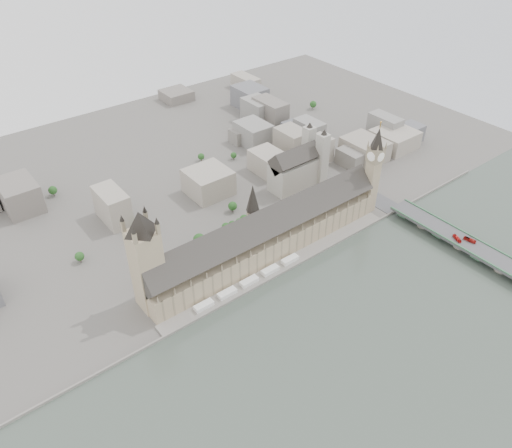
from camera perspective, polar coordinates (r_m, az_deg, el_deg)
ground at (r=489.46m, az=2.46°, el=-4.48°), size 900.00×900.00×0.00m
river_thames at (r=418.66m, az=17.73°, el=-16.07°), size 600.00×600.00×0.00m
embankment_wall at (r=480.11m, az=3.61°, el=-5.27°), size 600.00×1.50×3.00m
river_terrace at (r=484.58m, az=3.03°, el=-4.85°), size 270.00×15.00×2.00m
terrace_tents at (r=464.02m, az=-0.78°, el=-6.56°), size 118.00×7.00×4.00m
palace_of_westminster at (r=486.61m, az=1.03°, el=-1.27°), size 265.00×40.73×55.44m
elizabeth_tower at (r=544.28m, az=13.34°, el=6.63°), size 17.00×17.00×107.50m
victoria_tower at (r=421.58m, az=-12.52°, el=-3.62°), size 30.00×30.00×100.00m
central_tower at (r=464.74m, az=-0.37°, el=2.07°), size 13.00×13.00×48.00m
westminster_bridge at (r=548.15m, az=21.68°, el=-1.65°), size 25.00×325.00×10.25m
bridge_parapets at (r=531.02m, az=25.70°, el=-3.47°), size 25.00×235.00×1.15m
westminster_abbey at (r=593.33m, az=4.85°, el=6.51°), size 68.00×36.00×64.00m
city_skyline_inland at (r=650.86m, az=-11.64°, el=8.15°), size 720.00×360.00×38.00m
park_trees at (r=516.64m, az=-2.65°, el=-0.85°), size 110.00×30.00×15.00m
red_bus_north at (r=538.94m, az=21.99°, el=-1.53°), size 7.54×12.15×3.36m
red_bus_south at (r=541.71m, az=23.24°, el=-1.68°), size 4.90×12.66×3.44m
car_approach at (r=616.32m, az=10.99°, el=5.66°), size 2.99×5.71×1.58m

